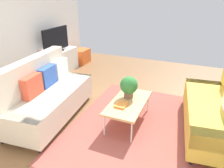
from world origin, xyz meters
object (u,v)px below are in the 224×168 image
(table_book_0, at_px, (121,105))
(vase_0, at_px, (40,54))
(couch_beige, at_px, (46,95))
(tv, at_px, (56,40))
(couch_green, at_px, (220,109))
(storage_trunk, at_px, (82,56))
(bottle_2, at_px, (57,49))
(vase_1, at_px, (44,52))
(tv_console, at_px, (58,63))
(coffee_table, at_px, (128,103))
(bottle_0, at_px, (52,50))
(potted_plant, at_px, (129,86))
(bottle_1, at_px, (55,50))

(table_book_0, xyz_separation_m, vase_0, (1.10, 2.58, 0.29))
(couch_beige, xyz_separation_m, tv, (1.91, 1.15, 0.50))
(couch_green, bearing_deg, storage_trunk, 52.43)
(couch_beige, relative_size, bottle_2, 11.14)
(couch_green, distance_m, vase_1, 4.15)
(tv_console, distance_m, vase_0, 0.71)
(vase_0, bearing_deg, tv_console, -4.93)
(vase_1, bearing_deg, coffee_table, -112.27)
(vase_0, bearing_deg, vase_1, 0.00)
(storage_trunk, height_order, bottle_0, bottle_0)
(tv_console, xyz_separation_m, bottle_0, (-0.24, -0.04, 0.43))
(storage_trunk, bearing_deg, bottle_0, 177.43)
(tv_console, bearing_deg, tv, -90.00)
(potted_plant, bearing_deg, storage_trunk, 44.69)
(tv_console, distance_m, vase_1, 0.59)
(vase_1, height_order, bottle_2, bottle_2)
(couch_beige, height_order, storage_trunk, couch_beige)
(vase_1, relative_size, bottle_1, 1.05)
(coffee_table, height_order, storage_trunk, storage_trunk)
(coffee_table, height_order, tv_console, tv_console)
(tv_console, xyz_separation_m, table_book_0, (-1.68, -2.53, 0.11))
(couch_beige, bearing_deg, couch_green, 97.60)
(tv_console, bearing_deg, bottle_1, -163.11)
(tv_console, distance_m, table_book_0, 3.03)
(vase_1, bearing_deg, bottle_2, -12.79)
(vase_1, relative_size, bottle_2, 0.93)
(storage_trunk, bearing_deg, tv_console, 174.81)
(tv, bearing_deg, vase_1, 170.74)
(bottle_0, bearing_deg, couch_beige, -145.97)
(storage_trunk, bearing_deg, vase_0, 174.90)
(vase_1, distance_m, bottle_1, 0.31)
(storage_trunk, bearing_deg, coffee_table, -136.36)
(coffee_table, distance_m, storage_trunk, 3.61)
(couch_beige, relative_size, coffee_table, 1.80)
(bottle_2, bearing_deg, storage_trunk, -3.03)
(potted_plant, xyz_separation_m, table_book_0, (-0.31, 0.01, -0.21))
(tv_console, height_order, bottle_1, bottle_1)
(vase_0, bearing_deg, tv, -6.88)
(coffee_table, xyz_separation_m, tv, (1.51, 2.57, 0.56))
(couch_beige, distance_m, vase_0, 1.82)
(coffee_table, distance_m, potted_plant, 0.29)
(coffee_table, xyz_separation_m, vase_0, (0.93, 2.64, 0.33))
(tv, height_order, bottle_2, tv)
(couch_green, height_order, bottle_2, couch_green)
(potted_plant, relative_size, vase_0, 2.38)
(storage_trunk, relative_size, table_book_0, 2.17)
(storage_trunk, bearing_deg, bottle_1, 177.21)
(storage_trunk, bearing_deg, couch_beige, -160.47)
(couch_green, xyz_separation_m, bottle_1, (1.09, 3.97, 0.27))
(storage_trunk, distance_m, vase_1, 1.62)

